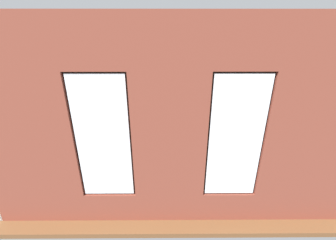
% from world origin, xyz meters
% --- Properties ---
extents(ground_plane, '(6.97, 5.60, 0.10)m').
position_xyz_m(ground_plane, '(0.00, 0.00, -0.05)').
color(ground_plane, brown).
extents(brick_wall_with_windows, '(6.37, 0.30, 3.53)m').
position_xyz_m(brick_wall_with_windows, '(-0.00, 2.42, 1.76)').
color(brick_wall_with_windows, brown).
rests_on(brick_wall_with_windows, ground_plane).
extents(white_wall_right, '(0.10, 4.60, 3.53)m').
position_xyz_m(white_wall_right, '(3.13, 0.20, 1.76)').
color(white_wall_right, silver).
rests_on(white_wall_right, ground_plane).
extents(couch_by_window, '(1.75, 0.87, 0.80)m').
position_xyz_m(couch_by_window, '(0.88, 1.77, 0.33)').
color(couch_by_window, black).
rests_on(couch_by_window, ground_plane).
extents(couch_left, '(0.94, 1.91, 0.80)m').
position_xyz_m(couch_left, '(-2.48, 0.10, 0.33)').
color(couch_left, black).
rests_on(couch_left, ground_plane).
extents(coffee_table, '(1.56, 0.76, 0.44)m').
position_xyz_m(coffee_table, '(0.04, 0.03, 0.39)').
color(coffee_table, tan).
rests_on(coffee_table, ground_plane).
extents(cup_ceramic, '(0.08, 0.08, 0.10)m').
position_xyz_m(cup_ceramic, '(-0.39, -0.10, 0.49)').
color(cup_ceramic, '#33567F').
rests_on(cup_ceramic, coffee_table).
extents(candle_jar, '(0.08, 0.08, 0.12)m').
position_xyz_m(candle_jar, '(0.04, 0.03, 0.50)').
color(candle_jar, '#B7333D').
rests_on(candle_jar, coffee_table).
extents(table_plant_small, '(0.17, 0.17, 0.26)m').
position_xyz_m(table_plant_small, '(0.23, -0.07, 0.58)').
color(table_plant_small, beige).
rests_on(table_plant_small, coffee_table).
extents(remote_black, '(0.18, 0.09, 0.02)m').
position_xyz_m(remote_black, '(-0.08, 0.14, 0.45)').
color(remote_black, black).
rests_on(remote_black, coffee_table).
extents(media_console, '(1.13, 0.42, 0.51)m').
position_xyz_m(media_console, '(2.83, -0.20, 0.26)').
color(media_console, black).
rests_on(media_console, ground_plane).
extents(tv_flatscreen, '(1.03, 0.20, 0.74)m').
position_xyz_m(tv_flatscreen, '(2.83, -0.20, 0.89)').
color(tv_flatscreen, black).
rests_on(tv_flatscreen, media_console).
extents(papasan_chair, '(1.03, 1.03, 0.67)m').
position_xyz_m(papasan_chair, '(0.60, -1.52, 0.43)').
color(papasan_chair, olive).
rests_on(papasan_chair, ground_plane).
extents(potted_plant_foreground_right, '(0.81, 0.88, 1.13)m').
position_xyz_m(potted_plant_foreground_right, '(2.53, -1.75, 0.60)').
color(potted_plant_foreground_right, '#47423D').
rests_on(potted_plant_foreground_right, ground_plane).
extents(potted_plant_between_couches, '(0.73, 0.81, 1.17)m').
position_xyz_m(potted_plant_between_couches, '(-0.44, 1.72, 0.50)').
color(potted_plant_between_couches, '#47423D').
rests_on(potted_plant_between_couches, ground_plane).
extents(potted_plant_by_left_couch, '(0.33, 0.33, 0.59)m').
position_xyz_m(potted_plant_by_left_couch, '(-2.08, -1.29, 0.41)').
color(potted_plant_by_left_couch, beige).
rests_on(potted_plant_by_left_couch, ground_plane).
extents(potted_plant_corner_near_left, '(0.76, 0.82, 1.13)m').
position_xyz_m(potted_plant_corner_near_left, '(-2.64, -1.81, 0.61)').
color(potted_plant_corner_near_left, gray).
rests_on(potted_plant_corner_near_left, ground_plane).
extents(potted_plant_near_tv, '(0.75, 0.74, 1.33)m').
position_xyz_m(potted_plant_near_tv, '(2.29, 0.81, 0.58)').
color(potted_plant_near_tv, '#47423D').
rests_on(potted_plant_near_tv, ground_plane).
extents(potted_plant_mid_room_small, '(0.39, 0.39, 0.67)m').
position_xyz_m(potted_plant_mid_room_small, '(-0.75, -0.71, 0.46)').
color(potted_plant_mid_room_small, '#9E5638').
rests_on(potted_plant_mid_room_small, ground_plane).
extents(potted_plant_corner_far_left, '(0.95, 0.92, 1.42)m').
position_xyz_m(potted_plant_corner_far_left, '(-2.64, 1.86, 0.83)').
color(potted_plant_corner_far_left, gray).
rests_on(potted_plant_corner_far_left, ground_plane).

